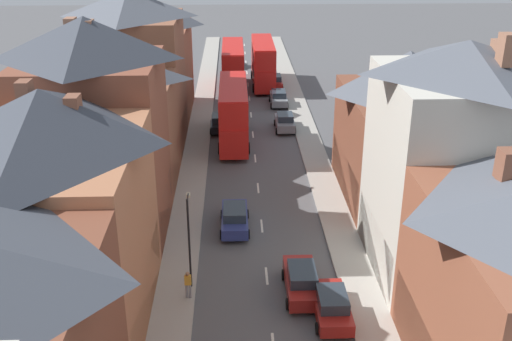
% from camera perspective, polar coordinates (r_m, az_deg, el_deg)
% --- Properties ---
extents(pavement_left, '(2.20, 104.00, 0.14)m').
position_cam_1_polar(pavement_left, '(52.86, -5.69, 1.96)').
color(pavement_left, '#A8A399').
rests_on(pavement_left, ground).
extents(pavement_right, '(2.20, 104.00, 0.14)m').
position_cam_1_polar(pavement_right, '(53.19, 5.35, 2.11)').
color(pavement_right, '#A8A399').
rests_on(pavement_right, ground).
extents(centre_line_dashes, '(0.14, 97.80, 0.01)m').
position_cam_1_polar(centre_line_dashes, '(50.95, -0.07, 1.17)').
color(centre_line_dashes, silver).
rests_on(centre_line_dashes, ground).
extents(terrace_row_left, '(8.00, 66.23, 13.87)m').
position_cam_1_polar(terrace_row_left, '(35.77, -15.71, 1.09)').
color(terrace_row_left, beige).
rests_on(terrace_row_left, ground).
extents(terrace_row_right, '(8.00, 46.18, 14.02)m').
position_cam_1_polar(terrace_row_right, '(29.12, 22.42, -6.76)').
color(terrace_row_right, '#BCB7A8').
rests_on(terrace_row_right, ground).
extents(double_decker_bus_lead, '(2.74, 10.80, 5.30)m').
position_cam_1_polar(double_decker_bus_lead, '(72.71, 0.67, 10.27)').
color(double_decker_bus_lead, red).
rests_on(double_decker_bus_lead, ground).
extents(double_decker_bus_mid_street, '(2.74, 10.80, 5.30)m').
position_cam_1_polar(double_decker_bus_mid_street, '(70.52, -2.21, 9.84)').
color(double_decker_bus_mid_street, red).
rests_on(double_decker_bus_mid_street, ground).
extents(double_decker_bus_far_approaching, '(2.74, 10.80, 5.30)m').
position_cam_1_polar(double_decker_bus_far_approaching, '(53.90, -2.17, 5.59)').
color(double_decker_bus_far_approaching, red).
rests_on(double_decker_bus_far_approaching, ground).
extents(car_near_blue, '(1.90, 4.03, 1.67)m').
position_cam_1_polar(car_near_blue, '(57.56, 2.76, 4.66)').
color(car_near_blue, gray).
rests_on(car_near_blue, ground).
extents(car_parked_left_a, '(1.90, 4.15, 1.59)m').
position_cam_1_polar(car_parked_left_a, '(31.53, 7.21, -12.59)').
color(car_parked_left_a, maroon).
rests_on(car_parked_left_a, ground).
extents(car_parked_right_a, '(1.90, 4.54, 1.63)m').
position_cam_1_polar(car_parked_right_a, '(39.42, -2.04, -4.49)').
color(car_parked_right_a, navy).
rests_on(car_parked_right_a, ground).
extents(car_mid_black, '(1.90, 4.30, 1.64)m').
position_cam_1_polar(car_mid_black, '(65.32, 2.17, 6.94)').
color(car_mid_black, gray).
rests_on(car_mid_black, ground).
extents(car_parked_left_b, '(1.90, 3.95, 1.65)m').
position_cam_1_polar(car_parked_left_b, '(82.71, -2.20, 10.44)').
color(car_parked_left_b, '#4C515B').
rests_on(car_parked_left_b, ground).
extents(car_mid_white, '(1.90, 4.26, 1.67)m').
position_cam_1_polar(car_mid_white, '(71.76, 1.78, 8.46)').
color(car_mid_white, maroon).
rests_on(car_mid_white, ground).
extents(car_far_grey, '(1.90, 4.09, 1.60)m').
position_cam_1_polar(car_far_grey, '(57.46, -3.44, 4.58)').
color(car_far_grey, black).
rests_on(car_far_grey, ground).
extents(car_parked_right_b, '(1.90, 4.45, 1.69)m').
position_cam_1_polar(car_parked_right_b, '(33.11, 4.37, -10.41)').
color(car_parked_right_b, maroon).
rests_on(car_parked_right_b, ground).
extents(pedestrian_mid_left, '(0.36, 0.22, 1.61)m').
position_cam_1_polar(pedestrian_mid_left, '(32.66, -6.49, -10.64)').
color(pedestrian_mid_left, gray).
rests_on(pedestrian_mid_left, pavement_left).
extents(street_lamp, '(0.20, 1.12, 5.50)m').
position_cam_1_polar(street_lamp, '(32.53, -6.39, -6.22)').
color(street_lamp, black).
rests_on(street_lamp, ground).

